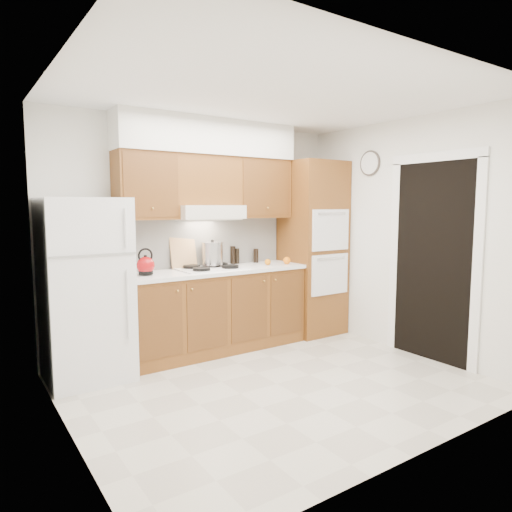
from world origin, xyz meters
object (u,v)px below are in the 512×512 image
at_px(fridge, 85,290).
at_px(kettle, 146,265).
at_px(stock_pot, 212,254).
at_px(oven_cabinet, 312,248).

bearing_deg(fridge, kettle, 3.03).
bearing_deg(fridge, stock_pot, 6.98).
relative_size(fridge, stock_pot, 6.81).
distance_m(fridge, kettle, 0.63).
bearing_deg(fridge, oven_cabinet, 0.70).
bearing_deg(oven_cabinet, kettle, -179.93).
height_order(fridge, stock_pot, fridge).
bearing_deg(kettle, fridge, -170.90).
bearing_deg(stock_pot, oven_cabinet, -5.92).
xyz_separation_m(fridge, stock_pot, (1.46, 0.18, 0.24)).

